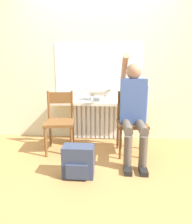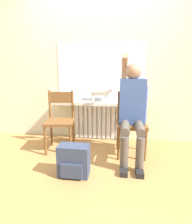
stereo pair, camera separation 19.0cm
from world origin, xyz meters
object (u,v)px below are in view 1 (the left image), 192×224
chair_right (131,122)px  cat (99,92)px  person (133,106)px  chair_left (60,120)px  backpack (78,162)px

chair_right → cat: size_ratio=1.64×
chair_right → person: bearing=-91.9°
chair_left → cat: cat is taller
chair_left → backpack: bearing=-68.4°
chair_left → person: bearing=-14.0°
chair_right → person: 0.27m
chair_right → backpack: (-0.65, -0.68, -0.28)m
chair_left → chair_right: bearing=-7.7°
chair_right → backpack: bearing=-137.3°
cat → person: bearing=-49.6°
person → backpack: (-0.65, -0.56, -0.53)m
backpack → chair_left: bearing=119.3°
cat → backpack: 1.32m
chair_left → cat: bearing=32.6°
chair_right → backpack: size_ratio=2.42×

